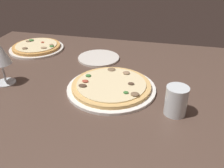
% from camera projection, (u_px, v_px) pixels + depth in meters
% --- Properties ---
extents(dining_table, '(1.50, 1.10, 0.04)m').
position_uv_depth(dining_table, '(113.00, 98.00, 0.86)').
color(dining_table, brown).
rests_on(dining_table, ground).
extents(pizza_main, '(0.32, 0.32, 0.03)m').
position_uv_depth(pizza_main, '(111.00, 87.00, 0.87)').
color(pizza_main, white).
rests_on(pizza_main, dining_table).
extents(pizza_side, '(0.26, 0.26, 0.03)m').
position_uv_depth(pizza_side, '(37.00, 47.00, 1.21)').
color(pizza_side, silver).
rests_on(pizza_side, dining_table).
extents(water_glass, '(0.07, 0.07, 0.09)m').
position_uv_depth(water_glass, '(176.00, 103.00, 0.73)').
color(water_glass, silver).
rests_on(water_glass, dining_table).
extents(side_plate, '(0.19, 0.19, 0.01)m').
position_uv_depth(side_plate, '(99.00, 58.00, 1.11)').
color(side_plate, silver).
rests_on(side_plate, dining_table).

